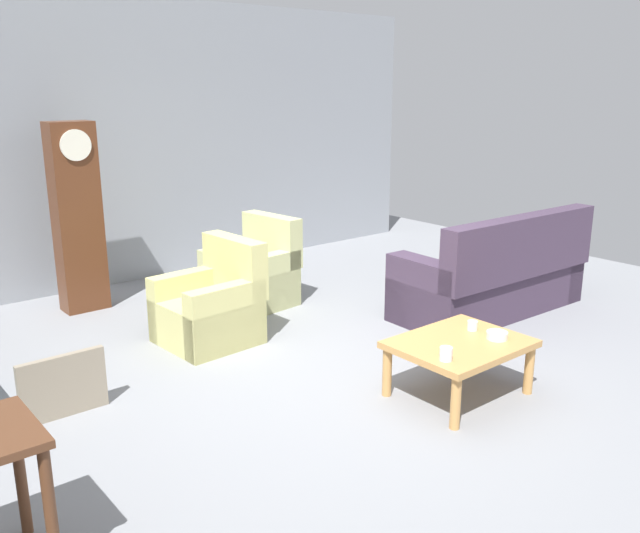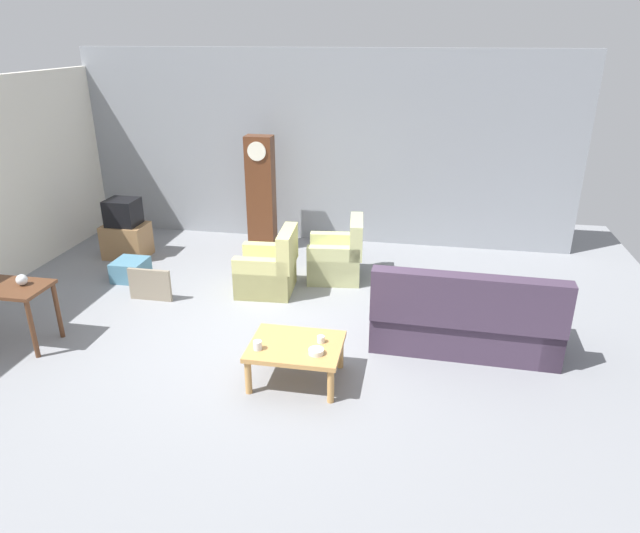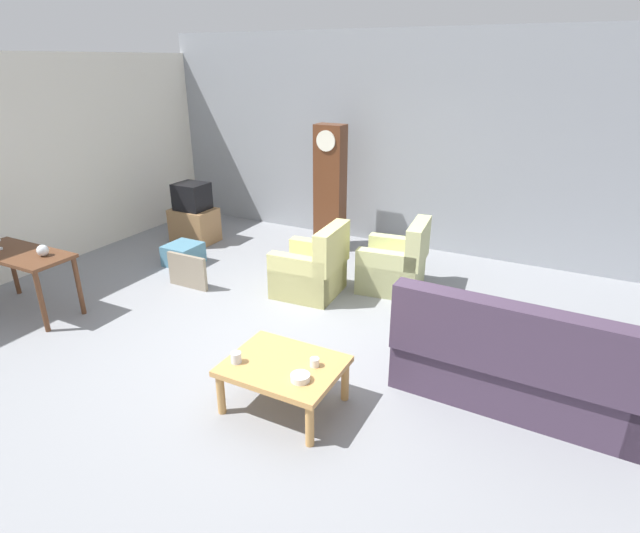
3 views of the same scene
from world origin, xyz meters
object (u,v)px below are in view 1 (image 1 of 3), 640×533
(armchair_olive_far, at_px, (253,276))
(armchair_olive_near, at_px, (212,309))
(couch_floral, at_px, (494,278))
(coffee_table_wood, at_px, (460,349))
(cup_white_porcelain, at_px, (472,326))
(framed_picture_leaning, at_px, (63,386))
(bowl_white_stacked, at_px, (497,335))
(grandfather_clock, at_px, (77,218))
(cup_blue_rimmed, at_px, (446,354))

(armchair_olive_far, bearing_deg, armchair_olive_near, -143.95)
(couch_floral, xyz_separation_m, coffee_table_wood, (-1.76, -1.00, 0.01))
(armchair_olive_near, xyz_separation_m, armchair_olive_far, (0.88, 0.64, 0.00))
(coffee_table_wood, bearing_deg, cup_white_porcelain, 19.21)
(armchair_olive_far, xyz_separation_m, framed_picture_leaning, (-2.41, -1.22, -0.08))
(couch_floral, bearing_deg, bowl_white_stacked, -143.05)
(couch_floral, height_order, cup_white_porcelain, couch_floral)
(coffee_table_wood, distance_m, bowl_white_stacked, 0.30)
(cup_white_porcelain, xyz_separation_m, bowl_white_stacked, (-0.01, -0.23, -0.01))
(framed_picture_leaning, bearing_deg, grandfather_clock, 66.23)
(framed_picture_leaning, xyz_separation_m, cup_white_porcelain, (2.64, -1.44, 0.24))
(armchair_olive_near, height_order, coffee_table_wood, armchair_olive_near)
(armchair_olive_near, distance_m, grandfather_clock, 1.84)
(coffee_table_wood, bearing_deg, couch_floral, 29.49)
(grandfather_clock, distance_m, framed_picture_leaning, 2.53)
(coffee_table_wood, distance_m, grandfather_clock, 4.04)
(cup_white_porcelain, bearing_deg, bowl_white_stacked, -91.38)
(coffee_table_wood, height_order, cup_white_porcelain, cup_white_porcelain)
(coffee_table_wood, xyz_separation_m, grandfather_clock, (-1.42, 3.74, 0.59))
(couch_floral, distance_m, cup_white_porcelain, 1.77)
(bowl_white_stacked, bearing_deg, cup_white_porcelain, 88.62)
(coffee_table_wood, height_order, cup_blue_rimmed, cup_blue_rimmed)
(cup_blue_rimmed, xyz_separation_m, bowl_white_stacked, (0.60, 0.02, -0.02))
(armchair_olive_near, xyz_separation_m, framed_picture_leaning, (-1.53, -0.58, -0.08))
(cup_blue_rimmed, bearing_deg, coffee_table_wood, 24.97)
(grandfather_clock, bearing_deg, bowl_white_stacked, -66.80)
(armchair_olive_near, bearing_deg, coffee_table_wood, -67.75)
(framed_picture_leaning, bearing_deg, couch_floral, -7.29)
(armchair_olive_near, relative_size, bowl_white_stacked, 5.89)
(cup_white_porcelain, xyz_separation_m, cup_blue_rimmed, (-0.61, -0.25, 0.01))
(framed_picture_leaning, bearing_deg, cup_white_porcelain, -28.58)
(couch_floral, xyz_separation_m, bowl_white_stacked, (-1.52, -1.14, 0.10))
(couch_floral, bearing_deg, framed_picture_leaning, 172.71)
(armchair_olive_far, distance_m, cup_blue_rimmed, 2.95)
(armchair_olive_far, relative_size, framed_picture_leaning, 1.53)
(coffee_table_wood, height_order, framed_picture_leaning, framed_picture_leaning)
(coffee_table_wood, bearing_deg, armchair_olive_near, 112.25)
(armchair_olive_near, height_order, armchair_olive_far, same)
(coffee_table_wood, xyz_separation_m, cup_blue_rimmed, (-0.36, -0.17, 0.11))
(coffee_table_wood, bearing_deg, bowl_white_stacked, -30.62)
(bowl_white_stacked, bearing_deg, cup_blue_rimmed, -177.87)
(couch_floral, height_order, coffee_table_wood, couch_floral)
(armchair_olive_near, bearing_deg, framed_picture_leaning, -159.09)
(framed_picture_leaning, height_order, cup_white_porcelain, cup_white_porcelain)
(grandfather_clock, xyz_separation_m, cup_blue_rimmed, (1.06, -3.91, -0.49))
(cup_white_porcelain, bearing_deg, grandfather_clock, 114.57)
(couch_floral, bearing_deg, armchair_olive_near, 156.97)
(framed_picture_leaning, height_order, bowl_white_stacked, bowl_white_stacked)
(bowl_white_stacked, bearing_deg, armchair_olive_far, 94.50)
(cup_white_porcelain, bearing_deg, coffee_table_wood, -160.79)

